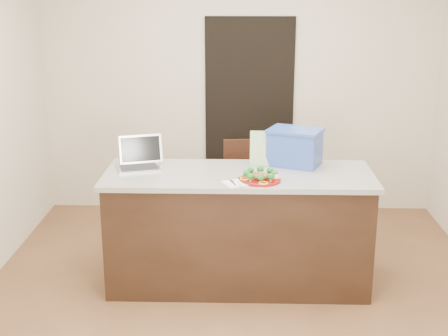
{
  "coord_description": "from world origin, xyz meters",
  "views": [
    {
      "loc": [
        0.01,
        -4.3,
        2.32
      ],
      "look_at": [
        -0.11,
        0.2,
        0.97
      ],
      "focal_mm": 50.0,
      "sensor_mm": 36.0,
      "label": 1
    }
  ],
  "objects_px": {
    "laptop": "(140,159)",
    "chair": "(246,185)",
    "island": "(238,229)",
    "plate": "(260,179)",
    "yogurt_bottle": "(276,178)",
    "napkin": "(236,183)",
    "blue_box": "(295,147)"
  },
  "relations": [
    {
      "from": "yogurt_bottle",
      "to": "chair",
      "type": "bearing_deg",
      "value": 100.57
    },
    {
      "from": "island",
      "to": "napkin",
      "type": "bearing_deg",
      "value": -93.47
    },
    {
      "from": "chair",
      "to": "napkin",
      "type": "bearing_deg",
      "value": -98.88
    },
    {
      "from": "laptop",
      "to": "chair",
      "type": "distance_m",
      "value": 1.22
    },
    {
      "from": "yogurt_bottle",
      "to": "chair",
      "type": "height_order",
      "value": "yogurt_bottle"
    },
    {
      "from": "plate",
      "to": "yogurt_bottle",
      "type": "bearing_deg",
      "value": -14.11
    },
    {
      "from": "plate",
      "to": "chair",
      "type": "bearing_deg",
      "value": 95.0
    },
    {
      "from": "chair",
      "to": "laptop",
      "type": "bearing_deg",
      "value": -143.33
    },
    {
      "from": "island",
      "to": "laptop",
      "type": "bearing_deg",
      "value": 169.17
    },
    {
      "from": "laptop",
      "to": "island",
      "type": "bearing_deg",
      "value": -28.01
    },
    {
      "from": "plate",
      "to": "chair",
      "type": "distance_m",
      "value": 1.17
    },
    {
      "from": "island",
      "to": "plate",
      "type": "distance_m",
      "value": 0.53
    },
    {
      "from": "laptop",
      "to": "plate",
      "type": "bearing_deg",
      "value": -37.31
    },
    {
      "from": "laptop",
      "to": "blue_box",
      "type": "xyz_separation_m",
      "value": [
        1.22,
        0.08,
        0.08
      ]
    },
    {
      "from": "plate",
      "to": "island",
      "type": "bearing_deg",
      "value": 129.37
    },
    {
      "from": "napkin",
      "to": "blue_box",
      "type": "xyz_separation_m",
      "value": [
        0.46,
        0.49,
        0.14
      ]
    },
    {
      "from": "plate",
      "to": "laptop",
      "type": "xyz_separation_m",
      "value": [
        -0.94,
        0.34,
        0.05
      ]
    },
    {
      "from": "yogurt_bottle",
      "to": "chair",
      "type": "xyz_separation_m",
      "value": [
        -0.21,
        1.12,
        -0.42
      ]
    },
    {
      "from": "blue_box",
      "to": "yogurt_bottle",
      "type": "bearing_deg",
      "value": -87.5
    },
    {
      "from": "yogurt_bottle",
      "to": "chair",
      "type": "relative_size",
      "value": 0.08
    },
    {
      "from": "island",
      "to": "plate",
      "type": "bearing_deg",
      "value": -50.63
    },
    {
      "from": "napkin",
      "to": "blue_box",
      "type": "distance_m",
      "value": 0.69
    },
    {
      "from": "napkin",
      "to": "blue_box",
      "type": "relative_size",
      "value": 0.35
    },
    {
      "from": "island",
      "to": "chair",
      "type": "bearing_deg",
      "value": 85.88
    },
    {
      "from": "blue_box",
      "to": "napkin",
      "type": "bearing_deg",
      "value": -110.08
    },
    {
      "from": "plate",
      "to": "blue_box",
      "type": "bearing_deg",
      "value": 56.48
    },
    {
      "from": "napkin",
      "to": "yogurt_bottle",
      "type": "distance_m",
      "value": 0.29
    },
    {
      "from": "island",
      "to": "chair",
      "type": "distance_m",
      "value": 0.9
    },
    {
      "from": "yogurt_bottle",
      "to": "blue_box",
      "type": "height_order",
      "value": "blue_box"
    },
    {
      "from": "blue_box",
      "to": "chair",
      "type": "height_order",
      "value": "blue_box"
    },
    {
      "from": "island",
      "to": "blue_box",
      "type": "height_order",
      "value": "blue_box"
    },
    {
      "from": "island",
      "to": "blue_box",
      "type": "xyz_separation_m",
      "value": [
        0.44,
        0.23,
        0.61
      ]
    }
  ]
}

